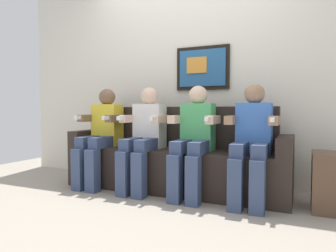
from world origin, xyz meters
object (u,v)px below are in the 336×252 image
object	(u,v)px
person_leftmost	(101,133)
couch	(175,161)
person_left_center	(144,134)
person_rightmost	(252,138)
person_right_center	(194,136)

from	to	relation	value
person_leftmost	couch	bearing A→B (deg)	11.39
person_left_center	person_rightmost	size ratio (longest dim) A/B	1.00
couch	person_right_center	xyz separation A→B (m)	(0.28, -0.17, 0.29)
person_leftmost	person_rightmost	world-z (taller)	same
person_left_center	person_right_center	size ratio (longest dim) A/B	1.00
couch	person_right_center	distance (m)	0.44
person_rightmost	person_leftmost	bearing A→B (deg)	-179.98
couch	person_leftmost	size ratio (longest dim) A/B	2.14
couch	person_leftmost	bearing A→B (deg)	-168.61
person_right_center	person_left_center	bearing A→B (deg)	-179.95
person_left_center	person_leftmost	bearing A→B (deg)	180.00
couch	person_leftmost	xyz separation A→B (m)	(-0.84, -0.17, 0.29)
couch	person_right_center	world-z (taller)	person_right_center
person_leftmost	person_right_center	bearing A→B (deg)	0.02
couch	person_leftmost	distance (m)	0.90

